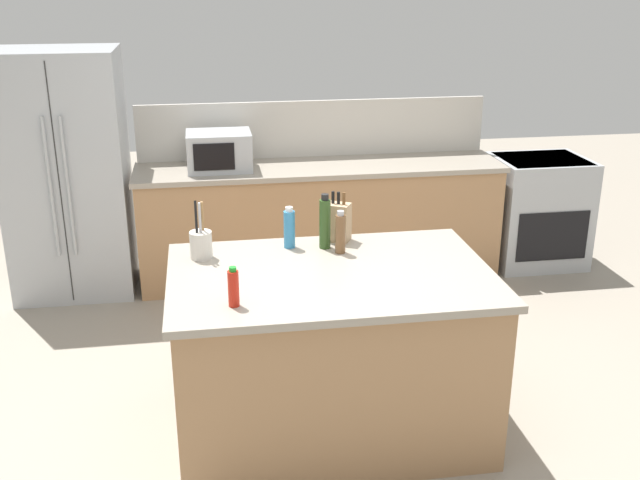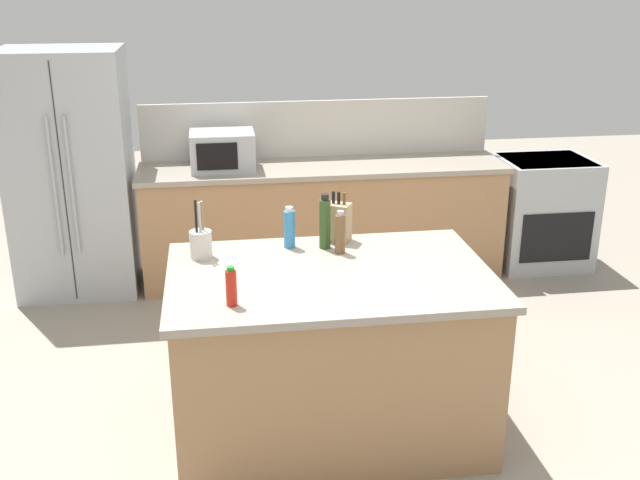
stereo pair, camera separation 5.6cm
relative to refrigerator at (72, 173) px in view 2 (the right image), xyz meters
The scene contains 13 objects.
ground_plane 2.94m from the refrigerator, 53.85° to the right, with size 14.00×14.00×0.00m, color gray.
back_counter_run 2.00m from the refrigerator, ahead, with size 2.92×0.66×0.94m.
wall_backsplash 1.98m from the refrigerator, ahead, with size 2.88×0.03×0.46m, color beige.
kitchen_island 2.82m from the refrigerator, 53.85° to the right, with size 1.67×1.11×0.94m.
refrigerator is the anchor object (origin of this frame).
range_oven 3.85m from the refrigerator, ahead, with size 0.76×0.65×0.92m.
microwave 1.16m from the refrigerator, ahead, with size 0.49×0.39×0.29m.
knife_block 2.52m from the refrigerator, 45.33° to the right, with size 0.16×0.15×0.29m.
utensil_crock 2.18m from the refrigerator, 63.01° to the right, with size 0.12×0.12×0.32m.
dish_soap_bottle 2.37m from the refrigerator, 51.41° to the right, with size 0.06×0.06×0.24m.
hot_sauce_bottle 2.82m from the refrigerator, 66.35° to the right, with size 0.05×0.05×0.19m.
pepper_grinder 2.64m from the refrigerator, 48.66° to the right, with size 0.06×0.06×0.24m.
olive_oil_bottle 2.53m from the refrigerator, 48.52° to the right, with size 0.06×0.06×0.31m.
Camera 2 is at (-0.57, -3.52, 2.42)m, focal length 42.00 mm.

